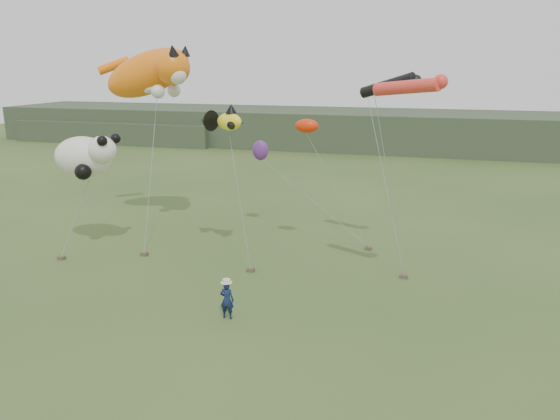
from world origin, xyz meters
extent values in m
plane|color=#385123|center=(0.00, 0.00, 0.00)|extent=(120.00, 120.00, 0.00)
cube|color=#2D3D28|center=(0.00, 45.00, 2.00)|extent=(90.00, 12.00, 4.00)
cube|color=#2D3D28|center=(-30.00, 42.00, 1.25)|extent=(25.00, 8.00, 2.50)
imported|color=#111F42|center=(0.11, -0.04, 0.71)|extent=(0.53, 0.36, 1.43)
cube|color=brown|center=(-6.28, 5.17, 0.08)|extent=(0.32, 0.26, 0.17)
cube|color=brown|center=(-0.60, 4.60, 0.08)|extent=(0.32, 0.26, 0.17)
cube|color=brown|center=(6.08, 5.75, 0.08)|extent=(0.32, 0.26, 0.17)
cube|color=brown|center=(-9.80, 3.58, 0.08)|extent=(0.32, 0.26, 0.17)
cube|color=brown|center=(4.11, 9.09, 0.08)|extent=(0.32, 0.26, 0.17)
ellipsoid|color=orange|center=(-8.45, 10.45, 8.56)|extent=(5.67, 3.35, 3.78)
sphere|color=orange|center=(-6.44, 9.44, 8.86)|extent=(1.81, 1.81, 1.81)
cone|color=black|center=(-6.13, 8.93, 9.72)|extent=(0.56, 0.69, 0.68)
cone|color=black|center=(-5.93, 9.94, 9.72)|extent=(0.56, 0.65, 0.64)
sphere|color=silver|center=(-6.03, 9.14, 8.46)|extent=(0.91, 0.91, 0.91)
ellipsoid|color=silver|center=(-8.25, 10.14, 7.75)|extent=(1.77, 0.89, 0.55)
sphere|color=silver|center=(-7.04, 8.83, 7.65)|extent=(0.71, 0.71, 0.71)
sphere|color=silver|center=(-6.84, 10.24, 7.65)|extent=(0.71, 0.71, 0.71)
cylinder|color=orange|center=(-11.07, 11.25, 8.96)|extent=(1.88, 1.37, 1.09)
ellipsoid|color=yellow|center=(-2.03, 6.04, 6.52)|extent=(1.64, 1.24, 0.86)
cone|color=black|center=(-3.30, 6.35, 6.52)|extent=(1.09, 1.18, 0.95)
cone|color=black|center=(-1.92, 6.04, 7.10)|extent=(0.53, 0.53, 0.42)
cone|color=black|center=(-1.71, 5.51, 6.41)|extent=(0.56, 0.59, 0.42)
cone|color=black|center=(-1.71, 6.57, 6.41)|extent=(0.56, 0.59, 0.42)
cylinder|color=black|center=(4.69, 8.64, 8.08)|extent=(2.71, 1.84, 1.24)
sphere|color=black|center=(5.94, 8.19, 8.31)|extent=(0.56, 0.56, 0.56)
cylinder|color=#EE3A2E|center=(5.81, 4.00, 8.19)|extent=(2.60, 1.73, 0.75)
sphere|color=#EE3A2E|center=(7.01, 3.57, 8.41)|extent=(0.53, 0.53, 0.53)
ellipsoid|color=white|center=(-9.58, 5.66, 4.63)|extent=(2.99, 2.00, 2.00)
sphere|color=white|center=(-8.25, 5.33, 5.08)|extent=(1.33, 1.33, 1.33)
sphere|color=black|center=(-7.92, 4.88, 5.58)|extent=(0.49, 0.49, 0.49)
sphere|color=black|center=(-7.81, 5.83, 5.58)|extent=(0.49, 0.49, 0.49)
sphere|color=black|center=(-9.03, 4.77, 4.08)|extent=(0.78, 0.78, 0.78)
sphere|color=black|center=(-10.47, 5.99, 4.19)|extent=(0.78, 0.78, 0.78)
ellipsoid|color=red|center=(1.09, 8.06, 6.21)|extent=(1.12, 0.65, 0.65)
ellipsoid|color=#5E297E|center=(-2.26, 11.17, 4.46)|extent=(0.90, 0.60, 1.10)
camera|label=1|loc=(7.07, -17.09, 8.97)|focal=35.00mm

